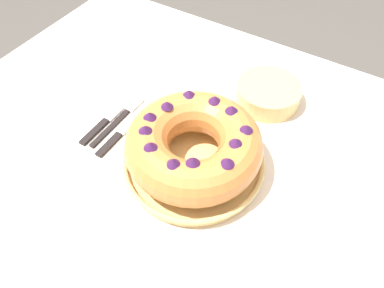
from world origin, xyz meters
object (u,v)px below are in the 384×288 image
at_px(cake_knife, 119,135).
at_px(side_bowl, 268,93).
at_px(bundt_cake, 192,144).
at_px(fork, 121,117).
at_px(napkin, 307,231).
at_px(serving_dish, 192,162).
at_px(serving_knife, 106,121).

bearing_deg(cake_knife, side_bowl, 45.53).
bearing_deg(cake_knife, bundt_cake, 0.22).
bearing_deg(bundt_cake, fork, 171.77).
height_order(fork, napkin, fork).
height_order(bundt_cake, side_bowl, bundt_cake).
xyz_separation_m(cake_knife, napkin, (0.45, -0.00, -0.00)).
bearing_deg(fork, serving_dish, -3.00).
bearing_deg(side_bowl, bundt_cake, -101.14).
bearing_deg(cake_knife, serving_dish, 0.22).
distance_m(bundt_cake, serving_knife, 0.25).
height_order(serving_knife, side_bowl, side_bowl).
relative_size(bundt_cake, cake_knife, 1.65).
distance_m(bundt_cake, napkin, 0.27).
height_order(bundt_cake, serving_knife, bundt_cake).
bearing_deg(serving_knife, fork, 53.35).
height_order(cake_knife, napkin, cake_knife).
relative_size(serving_knife, cake_knife, 1.16).
bearing_deg(bundt_cake, napkin, -3.65).
relative_size(bundt_cake, serving_knife, 1.43).
bearing_deg(side_bowl, napkin, -53.46).
xyz_separation_m(side_bowl, napkin, (0.21, -0.28, -0.02)).
bearing_deg(side_bowl, fork, -138.77).
distance_m(cake_knife, napkin, 0.45).
relative_size(serving_dish, side_bowl, 1.91).
distance_m(serving_knife, cake_knife, 0.06).
bearing_deg(serving_dish, cake_knife, -175.73).
relative_size(fork, napkin, 1.12).
bearing_deg(serving_dish, fork, 171.76).
height_order(serving_dish, bundt_cake, bundt_cake).
distance_m(fork, cake_knife, 0.05).
bearing_deg(serving_dish, bundt_cake, 17.50).
distance_m(serving_dish, side_bowl, 0.27).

